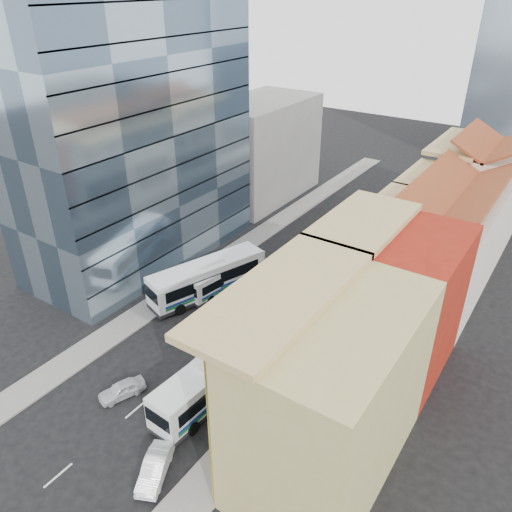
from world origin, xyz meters
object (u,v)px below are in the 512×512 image
Objects in this scene: bus_left_far at (226,274)px; sedan_right at (155,468)px; bus_left_near at (207,277)px; sedan_left at (122,389)px; bus_right at (214,377)px; shophouse_tan at (332,395)px; office_tower at (131,128)px.

bus_left_far reaches higher than sedan_right.
sedan_left is (3.59, -15.01, -1.39)m from bus_left_near.
bus_left_near is 21.71m from sedan_right.
bus_right is at bearing -30.34° from bus_left_near.
shophouse_tan is 3.42× the size of sedan_right.
bus_left_far is at bearing 127.16° from bus_right.
bus_left_near is 15.49m from sedan_left.
bus_right reaches higher than bus_left_far.
bus_left_near is 3.42× the size of sedan_left.
sedan_left is at bearing -141.89° from bus_right.
sedan_right is (22.31, -21.35, -14.32)m from office_tower.
office_tower is 18.23m from bus_left_far.
office_tower is at bearing -174.17° from bus_left_near.
shophouse_tan is 12.57m from sedan_right.
bus_left_far is (12.30, -0.44, -13.44)m from office_tower.
bus_left_far is at bearing 120.08° from sedan_left.
bus_right is 3.20× the size of sedan_left.
office_tower reaches higher than shophouse_tan.
office_tower is 7.32× the size of sedan_right.
bus_right is (8.73, -13.00, 0.32)m from bus_left_far.
sedan_right is at bearing -6.73° from sedan_left.
sedan_right is (7.22, -3.77, 0.05)m from sedan_left.
office_tower reaches higher than bus_right.
bus_right reaches higher than sedan_left.
bus_left_far is (0.80, 2.13, -0.45)m from bus_left_near.
office_tower is 3.09× the size of bus_left_far.
office_tower is 8.19× the size of sedan_left.
shophouse_tan is at bearing -11.95° from bus_left_near.
office_tower is 34.04m from sedan_right.
sedan_left is (-15.91, -3.58, -5.38)m from shophouse_tan.
bus_right is at bearing 73.73° from sedan_right.
sedan_right reaches higher than sedan_left.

